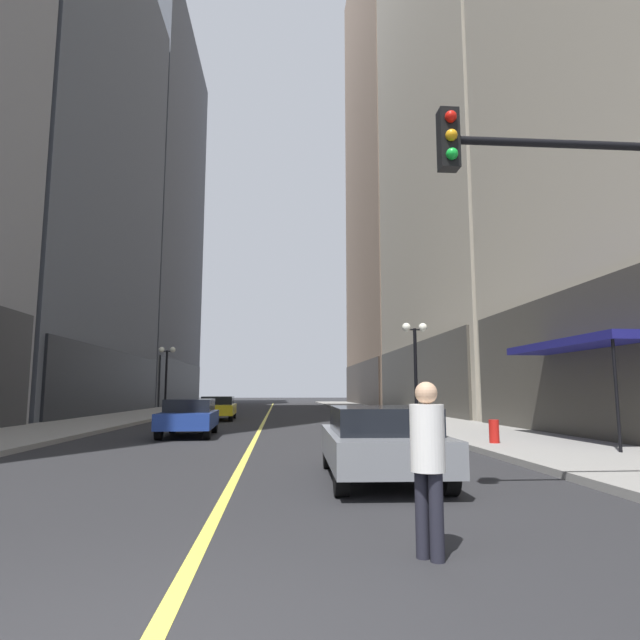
{
  "coord_description": "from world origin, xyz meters",
  "views": [
    {
      "loc": [
        0.81,
        -3.29,
        1.6
      ],
      "look_at": [
        3.19,
        28.11,
        5.84
      ],
      "focal_mm": 29.79,
      "sensor_mm": 36.0,
      "label": 1
    }
  ],
  "objects": [
    {
      "name": "ground_plane",
      "position": [
        0.0,
        35.0,
        0.0
      ],
      "size": [
        200.0,
        200.0,
        0.0
      ],
      "primitive_type": "plane",
      "color": "#262628"
    },
    {
      "name": "sidewalk_left",
      "position": [
        -8.25,
        35.0,
        0.07
      ],
      "size": [
        4.5,
        78.0,
        0.15
      ],
      "primitive_type": "cube",
      "color": "gray",
      "rests_on": "ground"
    },
    {
      "name": "sidewalk_right",
      "position": [
        8.25,
        35.0,
        0.07
      ],
      "size": [
        4.5,
        78.0,
        0.15
      ],
      "primitive_type": "cube",
      "color": "gray",
      "rests_on": "ground"
    },
    {
      "name": "lane_centre_stripe",
      "position": [
        0.0,
        35.0,
        0.0
      ],
      "size": [
        0.16,
        70.0,
        0.01
      ],
      "primitive_type": "cube",
      "color": "#E5D64C",
      "rests_on": "ground"
    },
    {
      "name": "building_left_mid",
      "position": [
        -15.79,
        34.5,
        18.18
      ],
      "size": [
        10.78,
        24.0,
        36.52
      ],
      "color": "#4C515B",
      "rests_on": "ground"
    },
    {
      "name": "building_left_far",
      "position": [
        -16.66,
        60.0,
        23.23
      ],
      "size": [
        12.53,
        26.0,
        46.63
      ],
      "color": "#4C515B",
      "rests_on": "ground"
    },
    {
      "name": "building_right_far",
      "position": [
        17.78,
        60.0,
        30.7
      ],
      "size": [
        14.76,
        26.0,
        61.56
      ],
      "color": "gray",
      "rests_on": "ground"
    },
    {
      "name": "storefront_awning_right",
      "position": [
        9.69,
        12.02,
        2.99
      ],
      "size": [
        1.6,
        6.06,
        3.12
      ],
      "color": "navy",
      "rests_on": "ground"
    },
    {
      "name": "car_grey",
      "position": [
        2.65,
        6.48,
        0.72
      ],
      "size": [
        2.04,
        4.36,
        1.32
      ],
      "color": "slate",
      "rests_on": "ground"
    },
    {
      "name": "car_blue",
      "position": [
        -2.44,
        16.52,
        0.72
      ],
      "size": [
        1.98,
        4.23,
        1.32
      ],
      "color": "navy",
      "rests_on": "ground"
    },
    {
      "name": "car_yellow",
      "position": [
        -2.67,
        27.5,
        0.72
      ],
      "size": [
        2.08,
        4.85,
        1.32
      ],
      "color": "yellow",
      "rests_on": "ground"
    },
    {
      "name": "pedestrian_in_white_shirt",
      "position": [
        2.26,
        1.95,
        0.99
      ],
      "size": [
        0.48,
        0.48,
        1.7
      ],
      "color": "black",
      "rests_on": "ground"
    },
    {
      "name": "traffic_light_near_right",
      "position": [
        5.35,
        3.77,
        3.74
      ],
      "size": [
        3.43,
        0.35,
        5.65
      ],
      "color": "black",
      "rests_on": "ground"
    },
    {
      "name": "street_lamp_left_far",
      "position": [
        -6.4,
        31.27,
        3.26
      ],
      "size": [
        1.06,
        0.36,
        4.43
      ],
      "color": "black",
      "rests_on": "ground"
    },
    {
      "name": "street_lamp_right_mid",
      "position": [
        6.4,
        18.28,
        3.26
      ],
      "size": [
        1.06,
        0.36,
        4.43
      ],
      "color": "black",
      "rests_on": "ground"
    },
    {
      "name": "fire_hydrant_right",
      "position": [
        6.9,
        11.63,
        0.4
      ],
      "size": [
        0.28,
        0.28,
        0.8
      ],
      "primitive_type": "cylinder",
      "color": "red",
      "rests_on": "ground"
    }
  ]
}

